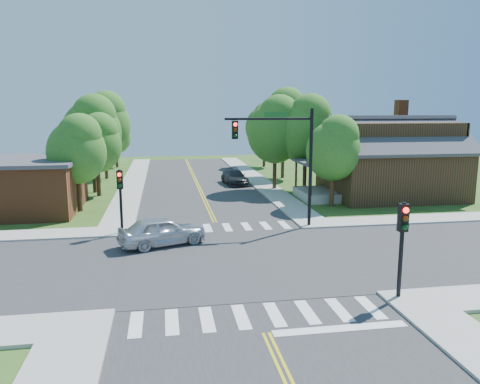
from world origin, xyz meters
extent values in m
plane|color=#294716|center=(0.00, 0.00, 0.00)|extent=(100.00, 100.00, 0.00)
cube|color=#2D2D30|center=(0.00, 0.00, 0.02)|extent=(10.00, 90.00, 0.04)
cube|color=#2D2D30|center=(0.00, 0.00, 0.03)|extent=(90.00, 10.00, 0.04)
cube|color=#2D2D30|center=(0.00, 0.00, 0.00)|extent=(10.20, 10.20, 0.06)
cube|color=#9E9B93|center=(6.10, 25.00, 0.07)|extent=(2.20, 40.00, 0.14)
cube|color=#9E9B93|center=(-6.10, 25.00, 0.07)|extent=(2.20, 40.00, 0.14)
cube|color=white|center=(-4.20, 6.20, 0.05)|extent=(0.45, 2.00, 0.01)
cube|color=white|center=(-3.00, 6.20, 0.05)|extent=(0.45, 2.00, 0.01)
cube|color=white|center=(-1.80, 6.20, 0.05)|extent=(0.45, 2.00, 0.01)
cube|color=white|center=(-0.60, 6.20, 0.05)|extent=(0.45, 2.00, 0.01)
cube|color=white|center=(0.60, 6.20, 0.05)|extent=(0.45, 2.00, 0.01)
cube|color=white|center=(1.80, 6.20, 0.05)|extent=(0.45, 2.00, 0.01)
cube|color=white|center=(3.00, 6.20, 0.05)|extent=(0.45, 2.00, 0.01)
cube|color=white|center=(4.20, 6.20, 0.05)|extent=(0.45, 2.00, 0.01)
cube|color=white|center=(-4.20, -6.20, 0.05)|extent=(0.45, 2.00, 0.01)
cube|color=white|center=(-3.00, -6.20, 0.05)|extent=(0.45, 2.00, 0.01)
cube|color=white|center=(-1.80, -6.20, 0.05)|extent=(0.45, 2.00, 0.01)
cube|color=white|center=(-0.60, -6.20, 0.05)|extent=(0.45, 2.00, 0.01)
cube|color=white|center=(0.60, -6.20, 0.05)|extent=(0.45, 2.00, 0.01)
cube|color=white|center=(1.80, -6.20, 0.05)|extent=(0.45, 2.00, 0.01)
cube|color=white|center=(3.00, -6.20, 0.05)|extent=(0.45, 2.00, 0.01)
cube|color=white|center=(4.20, -6.20, 0.05)|extent=(0.45, 2.00, 0.01)
cube|color=gold|center=(-0.10, 26.25, 0.05)|extent=(0.10, 37.50, 0.01)
cube|color=gold|center=(0.10, 26.25, 0.05)|extent=(0.10, 37.50, 0.01)
cube|color=white|center=(2.50, -7.60, 0.00)|extent=(4.60, 0.45, 0.09)
cylinder|color=black|center=(5.60, 5.60, 3.60)|extent=(0.20, 0.20, 7.20)
cylinder|color=black|center=(3.00, 5.60, 6.60)|extent=(5.20, 0.14, 0.14)
cube|color=#19591E|center=(3.40, 5.55, 6.85)|extent=(1.40, 0.04, 0.30)
cube|color=black|center=(1.00, 5.60, 5.98)|extent=(0.34, 0.28, 1.05)
sphere|color=#FF0C0C|center=(1.00, 5.43, 6.29)|extent=(0.22, 0.22, 0.22)
sphere|color=#3F2605|center=(1.00, 5.43, 5.97)|extent=(0.22, 0.22, 0.22)
sphere|color=#05330F|center=(1.00, 5.43, 5.65)|extent=(0.22, 0.22, 0.22)
cylinder|color=black|center=(5.60, -5.60, 1.90)|extent=(0.16, 0.16, 3.80)
cube|color=black|center=(5.60, -5.60, 3.23)|extent=(0.34, 0.28, 1.05)
sphere|color=#FF0C0C|center=(5.60, -5.77, 3.54)|extent=(0.22, 0.22, 0.22)
sphere|color=#3F2605|center=(5.60, -5.77, 3.22)|extent=(0.22, 0.22, 0.22)
sphere|color=#05330F|center=(5.60, -5.77, 2.90)|extent=(0.22, 0.22, 0.22)
cylinder|color=black|center=(-5.60, 5.60, 1.90)|extent=(0.16, 0.16, 3.80)
cube|color=black|center=(-5.60, 5.60, 3.23)|extent=(0.34, 0.28, 1.05)
sphere|color=#FF0C0C|center=(-5.60, 5.43, 3.54)|extent=(0.22, 0.22, 0.22)
sphere|color=#3F2605|center=(-5.60, 5.43, 3.22)|extent=(0.22, 0.22, 0.22)
sphere|color=#05330F|center=(-5.60, 5.43, 2.90)|extent=(0.22, 0.22, 0.22)
cube|color=black|center=(15.20, 14.20, 2.00)|extent=(10.00, 8.00, 4.00)
cube|color=#9E9B93|center=(8.90, 14.20, 0.35)|extent=(2.60, 4.50, 0.70)
cylinder|color=black|center=(7.80, 12.20, 1.60)|extent=(0.18, 0.18, 2.50)
cylinder|color=black|center=(7.80, 16.20, 1.60)|extent=(0.18, 0.18, 2.50)
cube|color=#38383D|center=(8.90, 14.20, 2.95)|extent=(2.80, 4.80, 0.18)
cube|color=brown|center=(17.70, 17.70, 3.55)|extent=(0.90, 0.90, 7.11)
cube|color=brown|center=(-14.20, 13.20, 1.75)|extent=(10.00, 8.00, 3.50)
cube|color=#38383D|center=(-14.20, 13.20, 3.60)|extent=(10.40, 8.40, 0.25)
cylinder|color=#382314|center=(9.13, 11.25, 1.26)|extent=(0.34, 0.34, 2.52)
ellipsoid|color=#2D5F1C|center=(9.13, 11.25, 4.12)|extent=(3.99, 3.79, 4.39)
sphere|color=#2D5F1C|center=(9.43, 11.05, 5.32)|extent=(2.92, 2.92, 2.92)
cylinder|color=#382314|center=(9.05, 17.83, 1.58)|extent=(0.34, 0.34, 3.15)
ellipsoid|color=#2D5F1C|center=(9.05, 17.83, 5.14)|extent=(4.98, 4.73, 5.48)
sphere|color=#2D5F1C|center=(9.35, 17.63, 6.64)|extent=(3.65, 3.65, 3.65)
cylinder|color=#382314|center=(9.10, 25.71, 1.74)|extent=(0.34, 0.34, 3.47)
ellipsoid|color=#2D5F1C|center=(9.10, 25.71, 5.67)|extent=(5.48, 5.21, 6.03)
sphere|color=#2D5F1C|center=(9.40, 25.51, 7.31)|extent=(4.02, 4.02, 4.02)
cylinder|color=#382314|center=(9.20, 35.31, 1.48)|extent=(0.34, 0.34, 2.96)
ellipsoid|color=#2D5F1C|center=(9.20, 35.31, 4.83)|extent=(4.68, 4.44, 5.15)
sphere|color=#2D5F1C|center=(9.50, 35.11, 6.24)|extent=(3.43, 3.43, 3.43)
cylinder|color=#382314|center=(-9.06, 12.60, 1.28)|extent=(0.34, 0.34, 2.57)
ellipsoid|color=#2D5F1C|center=(-9.06, 12.60, 4.19)|extent=(4.05, 3.85, 4.46)
sphere|color=#2D5F1C|center=(-8.76, 12.40, 5.41)|extent=(2.97, 2.97, 2.97)
cylinder|color=#382314|center=(-9.06, 20.11, 1.57)|extent=(0.34, 0.34, 3.14)
ellipsoid|color=#2D5F1C|center=(-9.06, 20.11, 5.12)|extent=(4.95, 4.71, 5.45)
sphere|color=#2D5F1C|center=(-8.76, 19.91, 6.60)|extent=(3.63, 3.63, 3.63)
cylinder|color=#382314|center=(-8.98, 28.19, 1.67)|extent=(0.34, 0.34, 3.34)
ellipsoid|color=#2D5F1C|center=(-8.98, 28.19, 5.44)|extent=(5.27, 5.00, 5.80)
sphere|color=#2D5F1C|center=(-8.68, 27.99, 7.02)|extent=(3.86, 3.86, 3.86)
cylinder|color=#382314|center=(-8.77, 37.50, 1.13)|extent=(0.34, 0.34, 2.26)
ellipsoid|color=#2D5F1C|center=(-8.77, 37.50, 3.68)|extent=(3.56, 3.38, 3.92)
sphere|color=#2D5F1C|center=(-8.47, 37.30, 4.75)|extent=(2.61, 2.61, 2.61)
cylinder|color=#382314|center=(6.60, 18.87, 1.56)|extent=(0.34, 0.34, 3.13)
ellipsoid|color=#2D5F1C|center=(6.60, 18.87, 5.11)|extent=(4.94, 4.69, 5.43)
sphere|color=#2D5F1C|center=(6.90, 18.67, 6.59)|extent=(3.62, 3.62, 3.62)
cylinder|color=#382314|center=(-8.50, 18.43, 1.28)|extent=(0.34, 0.34, 2.57)
ellipsoid|color=#2D5F1C|center=(-8.50, 18.43, 4.19)|extent=(4.06, 3.85, 4.46)
sphere|color=#2D5F1C|center=(-8.20, 18.23, 5.41)|extent=(2.97, 2.97, 2.97)
imported|color=silver|center=(-3.31, 3.04, 0.78)|extent=(4.71, 5.72, 1.56)
imported|color=#272A2B|center=(3.50, 22.31, 0.68)|extent=(2.68, 5.00, 1.36)
camera|label=1|loc=(-3.12, -21.28, 7.25)|focal=35.00mm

